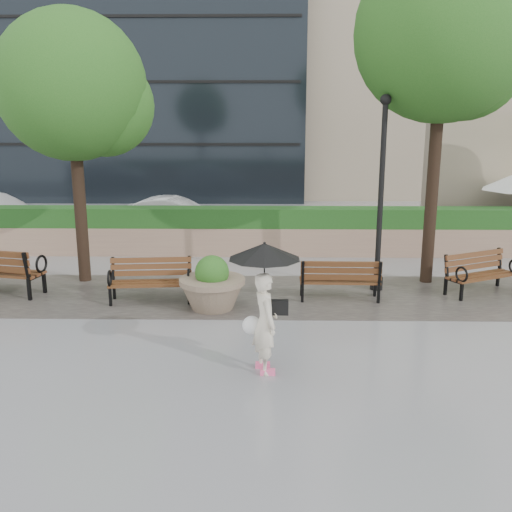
{
  "coord_description": "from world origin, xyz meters",
  "views": [
    {
      "loc": [
        -0.75,
        -9.02,
        3.78
      ],
      "look_at": [
        -0.95,
        2.15,
        1.1
      ],
      "focal_mm": 40.0,
      "sensor_mm": 36.0,
      "label": 1
    }
  ],
  "objects_px": {
    "bench_3": "(480,282)",
    "planter_left": "(212,288)",
    "car_right": "(174,215)",
    "bench_1": "(151,289)",
    "lamppost": "(380,207)",
    "pedestrian": "(265,295)",
    "bench_2": "(339,288)"
  },
  "relations": [
    {
      "from": "bench_3",
      "to": "planter_left",
      "type": "xyz_separation_m",
      "value": [
        -5.87,
        -1.17,
        0.17
      ]
    },
    {
      "from": "bench_3",
      "to": "car_right",
      "type": "bearing_deg",
      "value": 111.96
    },
    {
      "from": "bench_1",
      "to": "lamppost",
      "type": "distance_m",
      "value": 5.31
    },
    {
      "from": "bench_1",
      "to": "car_right",
      "type": "height_order",
      "value": "car_right"
    },
    {
      "from": "pedestrian",
      "to": "car_right",
      "type": "bearing_deg",
      "value": -1.67
    },
    {
      "from": "lamppost",
      "to": "pedestrian",
      "type": "bearing_deg",
      "value": -120.3
    },
    {
      "from": "bench_3",
      "to": "car_right",
      "type": "xyz_separation_m",
      "value": [
        -7.93,
        7.03,
        0.33
      ]
    },
    {
      "from": "lamppost",
      "to": "pedestrian",
      "type": "relative_size",
      "value": 2.16
    },
    {
      "from": "bench_2",
      "to": "pedestrian",
      "type": "height_order",
      "value": "pedestrian"
    },
    {
      "from": "lamppost",
      "to": "car_right",
      "type": "distance_m",
      "value": 8.94
    },
    {
      "from": "lamppost",
      "to": "bench_2",
      "type": "bearing_deg",
      "value": -141.05
    },
    {
      "from": "bench_2",
      "to": "lamppost",
      "type": "xyz_separation_m",
      "value": [
        0.94,
        0.76,
        1.64
      ]
    },
    {
      "from": "pedestrian",
      "to": "planter_left",
      "type": "bearing_deg",
      "value": 2.71
    },
    {
      "from": "bench_1",
      "to": "lamppost",
      "type": "bearing_deg",
      "value": 5.96
    },
    {
      "from": "bench_2",
      "to": "car_right",
      "type": "height_order",
      "value": "car_right"
    },
    {
      "from": "bench_3",
      "to": "lamppost",
      "type": "distance_m",
      "value": 2.8
    },
    {
      "from": "bench_1",
      "to": "planter_left",
      "type": "distance_m",
      "value": 1.43
    },
    {
      "from": "planter_left",
      "to": "pedestrian",
      "type": "relative_size",
      "value": 0.67
    },
    {
      "from": "planter_left",
      "to": "lamppost",
      "type": "xyz_separation_m",
      "value": [
        3.61,
        1.42,
        1.47
      ]
    },
    {
      "from": "bench_2",
      "to": "bench_3",
      "type": "height_order",
      "value": "bench_2"
    },
    {
      "from": "bench_1",
      "to": "planter_left",
      "type": "bearing_deg",
      "value": -23.24
    },
    {
      "from": "bench_2",
      "to": "bench_3",
      "type": "distance_m",
      "value": 3.24
    },
    {
      "from": "car_right",
      "to": "bench_3",
      "type": "bearing_deg",
      "value": -125.6
    },
    {
      "from": "lamppost",
      "to": "planter_left",
      "type": "bearing_deg",
      "value": -158.57
    },
    {
      "from": "planter_left",
      "to": "lamppost",
      "type": "height_order",
      "value": "lamppost"
    },
    {
      "from": "bench_1",
      "to": "bench_2",
      "type": "height_order",
      "value": "bench_1"
    },
    {
      "from": "lamppost",
      "to": "car_right",
      "type": "bearing_deg",
      "value": 129.89
    },
    {
      "from": "bench_1",
      "to": "car_right",
      "type": "bearing_deg",
      "value": 90.05
    },
    {
      "from": "bench_1",
      "to": "planter_left",
      "type": "height_order",
      "value": "planter_left"
    },
    {
      "from": "lamppost",
      "to": "bench_1",
      "type": "bearing_deg",
      "value": -168.84
    },
    {
      "from": "bench_2",
      "to": "bench_3",
      "type": "xyz_separation_m",
      "value": [
        3.2,
        0.51,
        -0.0
      ]
    },
    {
      "from": "bench_3",
      "to": "pedestrian",
      "type": "bearing_deg",
      "value": -165.97
    }
  ]
}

